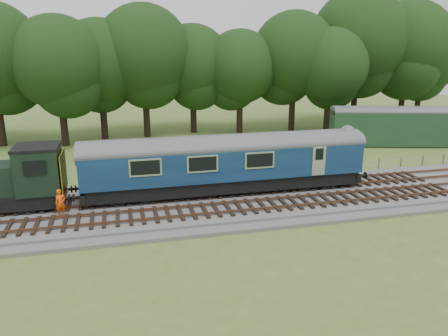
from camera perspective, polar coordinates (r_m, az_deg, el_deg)
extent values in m
plane|color=#466625|center=(26.90, -4.70, -5.26)|extent=(120.00, 120.00, 0.00)
cube|color=#4C4C4F|center=(26.84, -4.70, -4.91)|extent=(70.00, 7.00, 0.35)
cube|color=brown|center=(27.36, -4.95, -3.80)|extent=(66.50, 0.07, 0.14)
cube|color=brown|center=(28.71, -5.41, -2.86)|extent=(66.50, 0.07, 0.14)
cube|color=brown|center=(24.59, -3.83, -6.08)|extent=(66.50, 0.07, 0.14)
cube|color=brown|center=(25.91, -4.40, -4.93)|extent=(66.50, 0.07, 0.14)
cube|color=black|center=(28.37, 0.25, -1.81)|extent=(17.46, 2.52, 0.85)
cube|color=#0D2348|center=(27.97, 0.26, 0.97)|extent=(18.00, 2.80, 2.05)
cube|color=yellow|center=(31.45, 16.41, 1.28)|extent=(0.06, 2.74, 1.30)
cube|color=black|center=(30.39, 11.29, -1.31)|extent=(2.60, 2.00, 0.55)
cube|color=black|center=(27.65, -11.91, -3.07)|extent=(2.60, 2.00, 0.55)
cube|color=black|center=(27.50, -22.99, -0.19)|extent=(2.40, 2.55, 2.60)
cube|color=#AC0D17|center=(27.78, -20.24, -3.20)|extent=(0.25, 2.60, 0.55)
cube|color=yellow|center=(27.37, -20.23, -0.41)|extent=(0.06, 2.55, 2.30)
imported|color=#F9500D|center=(26.00, -20.57, -4.31)|extent=(0.69, 0.58, 1.60)
cube|color=#1A3A25|center=(46.79, 22.86, 4.86)|extent=(15.00, 6.50, 3.35)
cube|color=#1A3A25|center=(46.71, 17.46, 4.89)|extent=(4.30, 4.30, 2.79)
cube|color=black|center=(46.47, 17.61, 6.72)|extent=(4.73, 4.73, 0.22)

